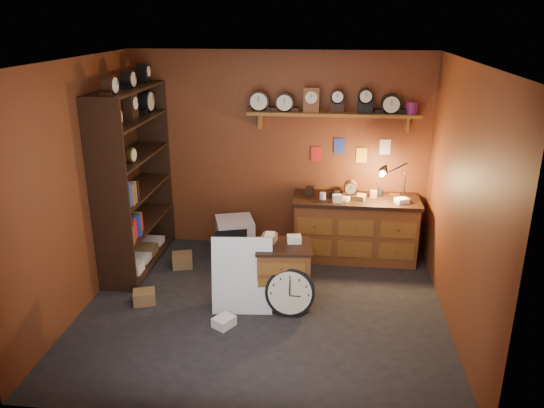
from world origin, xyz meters
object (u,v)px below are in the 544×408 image
Objects in this scene: shelving_unit at (131,172)px; low_cabinet at (284,271)px; workbench at (355,225)px; big_round_clock at (290,292)px.

low_cabinet is at bearing -21.51° from shelving_unit.
workbench is 2.08× the size of low_cabinet.
workbench is at bearing 64.37° from big_round_clock.
big_round_clock is (0.10, -0.27, -0.12)m from low_cabinet.
big_round_clock is at bearing -115.63° from workbench.
workbench is 1.54m from low_cabinet.
shelving_unit is 1.56× the size of workbench.
workbench reaches higher than big_round_clock.
shelving_unit reaches higher than low_cabinet.
big_round_clock is at bearing -26.74° from shelving_unit.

